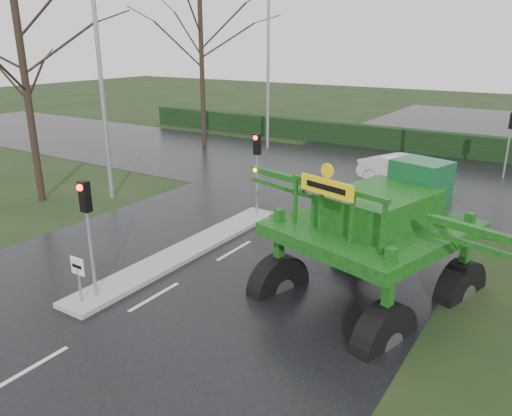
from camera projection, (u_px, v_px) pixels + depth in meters
The scene contains 15 objects.
ground at pixel (155, 297), 14.44m from camera, with size 140.00×140.00×0.00m, color black.
road_main at pixel (312, 206), 22.39m from camera, with size 14.00×80.00×0.02m, color black.
road_cross at pixel (362, 177), 27.16m from camera, with size 80.00×12.00×0.02m, color black.
median_island at pixel (188, 250), 17.47m from camera, with size 1.20×10.00×0.16m, color gray.
hedge_row at pixel (407, 140), 33.29m from camera, with size 44.00×0.90×1.50m, color black.
keep_left_sign at pixel (78, 273), 13.58m from camera, with size 0.50×0.07×1.35m.
traffic_signal_near at pixel (87, 215), 13.48m from camera, with size 0.26×0.33×3.52m.
traffic_signal_mid at pixel (257, 157), 20.24m from camera, with size 0.26×0.33×3.52m.
traffic_signal_far at pixel (511, 130), 26.18m from camera, with size 0.26×0.33×3.52m.
street_light_left_near at pixel (104, 67), 21.53m from camera, with size 3.85×0.30×10.00m.
street_light_left_far at pixel (272, 58), 32.67m from camera, with size 3.85×0.30×10.00m.
tree_left_near at pixel (24, 70), 21.43m from camera, with size 6.30×6.30×10.85m.
tree_left_far at pixel (201, 39), 32.93m from camera, with size 7.70×7.70×13.26m.
crop_sprayer at pixel (286, 208), 14.34m from camera, with size 9.10×6.81×5.26m.
white_sedan at pixel (402, 189), 25.00m from camera, with size 1.70×4.86×1.60m, color silver.
Camera 1 is at (9.46, -9.19, 7.05)m, focal length 35.00 mm.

